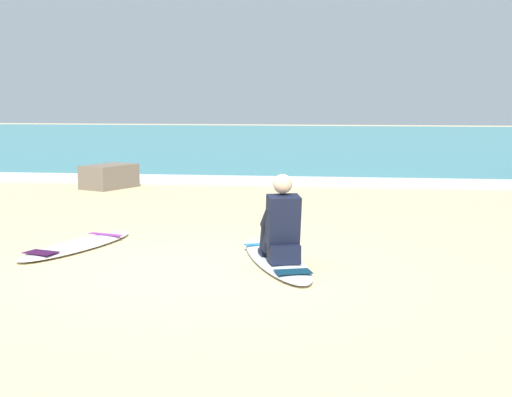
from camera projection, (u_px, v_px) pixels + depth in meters
The scene contains 7 objects.
ground_plane at pixel (196, 273), 8.04m from camera, with size 80.00×80.00×0.00m, color beige.
sea at pixel (315, 142), 29.53m from camera, with size 80.00×28.00×0.10m, color teal.
breaking_foam at pixel (278, 181), 16.07m from camera, with size 80.00×0.90×0.11m, color white.
surfboard_main at pixel (276, 259), 8.53m from camera, with size 1.28×2.49×0.08m.
surfer_seated at pixel (281, 227), 8.24m from camera, with size 0.54×0.77×0.95m.
surfboard_spare_near at pixel (77, 245), 9.31m from camera, with size 1.10×2.14×0.08m.
shoreline_rock at pixel (109, 176), 15.26m from camera, with size 0.68×1.06×0.47m, color #756656.
Camera 1 is at (1.67, -7.70, 1.86)m, focal length 53.58 mm.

